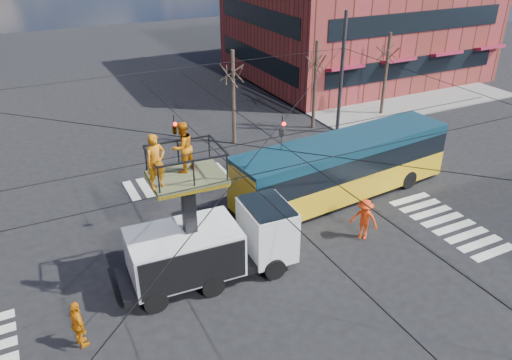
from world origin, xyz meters
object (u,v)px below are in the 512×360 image
object	(u,v)px
flagger	(364,219)
utility_truck	(210,231)
city_bus	(343,166)
worker_ground	(78,325)

from	to	relation	value
flagger	utility_truck	bearing A→B (deg)	-129.29
city_bus	worker_ground	xyz separation A→B (m)	(-13.85, -4.62, -0.82)
city_bus	flagger	distance (m)	3.96
utility_truck	city_bus	world-z (taller)	utility_truck
flagger	city_bus	bearing A→B (deg)	124.20
utility_truck	worker_ground	distance (m)	5.72
worker_ground	flagger	xyz separation A→B (m)	(12.46, 0.99, 0.07)
worker_ground	flagger	distance (m)	12.50
utility_truck	worker_ground	bearing A→B (deg)	-161.05
utility_truck	city_bus	bearing A→B (deg)	22.92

